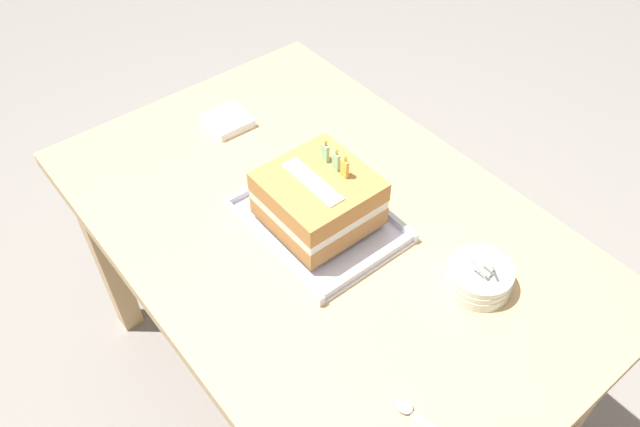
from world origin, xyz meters
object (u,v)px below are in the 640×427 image
(birthday_cake, at_px, (317,197))
(bowl_stack, at_px, (479,277))
(napkin_pile, at_px, (228,121))
(foil_tray, at_px, (317,222))
(serving_spoon_near_tray, at_px, (409,411))

(birthday_cake, xyz_separation_m, bowl_stack, (0.32, 0.14, -0.05))
(birthday_cake, bearing_deg, bowl_stack, 23.39)
(birthday_cake, distance_m, bowl_stack, 0.36)
(napkin_pile, bearing_deg, birthday_cake, -5.46)
(bowl_stack, relative_size, napkin_pile, 1.22)
(birthday_cake, bearing_deg, foil_tray, -90.00)
(foil_tray, height_order, birthday_cake, birthday_cake)
(bowl_stack, bearing_deg, napkin_pile, -172.09)
(birthday_cake, xyz_separation_m, serving_spoon_near_tray, (0.43, -0.15, -0.07))
(foil_tray, bearing_deg, napkin_pile, 174.53)
(birthday_cake, height_order, napkin_pile, birthday_cake)
(foil_tray, xyz_separation_m, birthday_cake, (0.00, 0.00, 0.07))
(birthday_cake, distance_m, serving_spoon_near_tray, 0.46)
(birthday_cake, distance_m, napkin_pile, 0.41)
(bowl_stack, distance_m, napkin_pile, 0.73)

